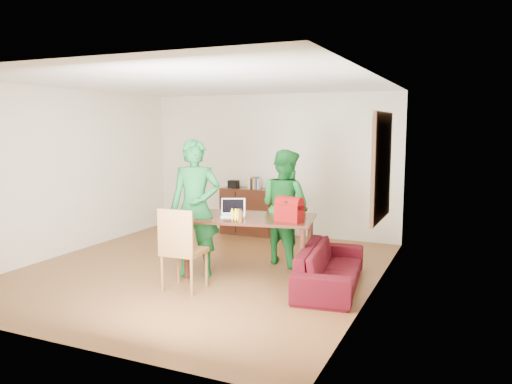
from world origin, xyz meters
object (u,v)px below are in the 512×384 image
at_px(table, 250,224).
at_px(chair, 184,266).
at_px(laptop, 233,213).
at_px(sofa, 330,267).
at_px(red_bag, 289,212).
at_px(bottle, 241,215).
at_px(person_far, 285,207).
at_px(person_near, 195,208).

relative_size(table, chair, 1.78).
relative_size(chair, laptop, 2.63).
bearing_deg(sofa, red_bag, 82.63).
bearing_deg(bottle, person_far, 79.19).
bearing_deg(person_far, person_near, 73.76).
bearing_deg(laptop, chair, -130.47).
bearing_deg(bottle, table, 95.69).
distance_m(chair, red_bag, 1.56).
bearing_deg(red_bag, table, -178.81).
bearing_deg(bottle, red_bag, 27.25).
height_order(chair, red_bag, red_bag).
relative_size(table, laptop, 4.69).
xyz_separation_m(table, bottle, (0.04, -0.40, 0.20)).
height_order(person_far, sofa, person_far).
bearing_deg(laptop, person_far, 34.56).
relative_size(person_far, bottle, 9.79).
bearing_deg(person_near, person_far, 27.64).
distance_m(table, chair, 1.18).
distance_m(bottle, sofa, 1.36).
bearing_deg(chair, person_near, 104.08).
xyz_separation_m(person_near, laptop, (0.45, 0.28, -0.09)).
bearing_deg(person_far, table, 95.05).
xyz_separation_m(person_near, person_far, (0.93, 1.08, -0.09)).
relative_size(chair, sofa, 0.59).
relative_size(table, person_near, 1.00).
height_order(laptop, red_bag, red_bag).
relative_size(person_far, sofa, 0.95).
xyz_separation_m(chair, sofa, (1.69, 0.89, -0.05)).
bearing_deg(person_far, sofa, 163.41).
xyz_separation_m(chair, person_far, (0.75, 1.71, 0.56)).
bearing_deg(chair, table, 60.99).
distance_m(chair, laptop, 1.09).
bearing_deg(table, person_far, 59.86).
bearing_deg(sofa, laptop, 81.84).
xyz_separation_m(person_far, sofa, (0.94, -0.82, -0.61)).
relative_size(table, red_bag, 5.36).
height_order(person_near, red_bag, person_near).
bearing_deg(sofa, person_far, 41.47).
relative_size(laptop, bottle, 2.29).
height_order(table, red_bag, red_bag).
bearing_deg(person_far, red_bag, 138.46).
xyz_separation_m(laptop, bottle, (0.27, -0.32, 0.04)).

